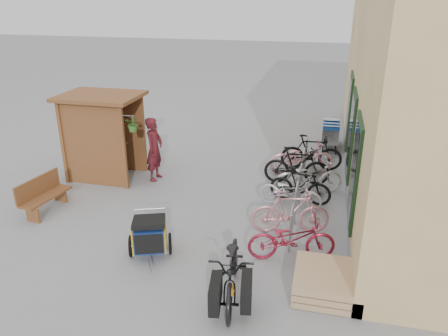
% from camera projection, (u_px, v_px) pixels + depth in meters
% --- Properties ---
extents(ground, '(80.00, 80.00, 0.00)m').
position_uv_depth(ground, '(187.00, 232.00, 9.73)').
color(ground, gray).
extents(kiosk, '(2.49, 1.65, 2.40)m').
position_uv_depth(kiosk, '(100.00, 125.00, 12.08)').
color(kiosk, brown).
rests_on(kiosk, ground).
extents(bike_rack, '(0.05, 5.35, 0.86)m').
position_uv_depth(bike_rack, '(300.00, 179.00, 11.20)').
color(bike_rack, '#A5A8AD').
rests_on(bike_rack, ground).
extents(pallet_stack, '(1.00, 1.20, 0.40)m').
position_uv_depth(pallet_stack, '(322.00, 281.00, 7.74)').
color(pallet_stack, tan).
rests_on(pallet_stack, ground).
extents(bench, '(0.63, 1.43, 0.88)m').
position_uv_depth(bench, '(43.00, 194.00, 10.51)').
color(bench, brown).
rests_on(bench, ground).
extents(shopping_carts, '(0.56, 1.55, 1.01)m').
position_uv_depth(shopping_carts, '(331.00, 131.00, 14.75)').
color(shopping_carts, silver).
rests_on(shopping_carts, ground).
extents(child_trailer, '(0.95, 1.46, 0.85)m').
position_uv_depth(child_trailer, '(150.00, 234.00, 8.76)').
color(child_trailer, navy).
rests_on(child_trailer, ground).
extents(cargo_bike, '(1.03, 2.14, 1.08)m').
position_uv_depth(cargo_bike, '(233.00, 271.00, 7.49)').
color(cargo_bike, black).
rests_on(cargo_bike, ground).
extents(person_kiosk, '(0.48, 0.69, 1.80)m').
position_uv_depth(person_kiosk, '(154.00, 149.00, 12.15)').
color(person_kiosk, maroon).
rests_on(person_kiosk, ground).
extents(bike_0, '(1.83, 1.02, 0.91)m').
position_uv_depth(bike_0, '(292.00, 239.00, 8.61)').
color(bike_0, maroon).
rests_on(bike_0, ground).
extents(bike_1, '(1.79, 0.86, 1.04)m').
position_uv_depth(bike_1, '(290.00, 212.00, 9.51)').
color(bike_1, pink).
rests_on(bike_1, ground).
extents(bike_2, '(1.65, 0.82, 0.83)m').
position_uv_depth(bike_2, '(291.00, 192.00, 10.70)').
color(bike_2, silver).
rests_on(bike_2, ground).
extents(bike_3, '(1.63, 0.70, 0.95)m').
position_uv_depth(bike_3, '(300.00, 185.00, 10.94)').
color(bike_3, black).
rests_on(bike_3, ground).
extents(bike_4, '(1.89, 1.13, 0.94)m').
position_uv_depth(bike_4, '(309.00, 176.00, 11.46)').
color(bike_4, silver).
rests_on(bike_4, ground).
extents(bike_5, '(1.83, 0.65, 1.08)m').
position_uv_depth(bike_5, '(297.00, 166.00, 11.98)').
color(bike_5, black).
rests_on(bike_5, ground).
extents(bike_6, '(1.97, 1.18, 0.98)m').
position_uv_depth(bike_6, '(302.00, 157.00, 12.71)').
color(bike_6, pink).
rests_on(bike_6, ground).
extents(bike_7, '(1.85, 0.66, 1.09)m').
position_uv_depth(bike_7, '(311.00, 152.00, 12.95)').
color(bike_7, black).
rests_on(bike_7, ground).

